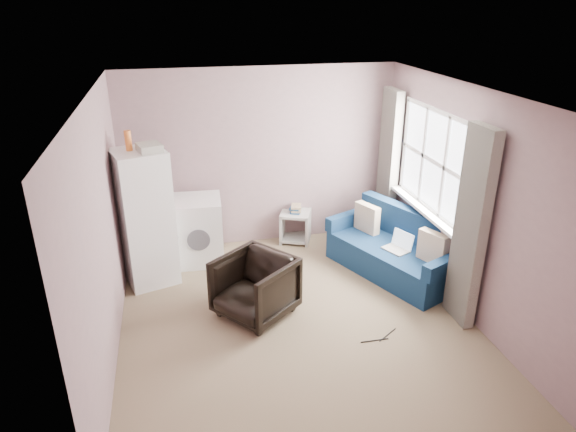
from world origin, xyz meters
name	(u,v)px	position (x,y,z in m)	size (l,w,h in m)	color
room	(298,216)	(0.02, 0.01, 1.25)	(3.84, 4.24, 2.54)	#837056
armchair	(255,284)	(-0.42, 0.20, 0.39)	(0.75, 0.70, 0.77)	black
fridge	(146,217)	(-1.57, 1.26, 0.86)	(0.73, 0.73, 1.93)	white
washing_machine	(198,229)	(-0.94, 1.66, 0.46)	(0.67, 0.67, 0.89)	white
side_table	(296,224)	(0.47, 1.95, 0.27)	(0.54, 0.54, 0.56)	#AEADAA
sofa	(397,251)	(1.53, 0.77, 0.29)	(1.46, 1.96, 0.80)	navy
window_dressing	(423,192)	(1.78, 0.70, 1.11)	(0.17, 2.62, 2.18)	white
floor_cables	(381,338)	(0.80, -0.55, 0.01)	(0.45, 0.18, 0.01)	black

